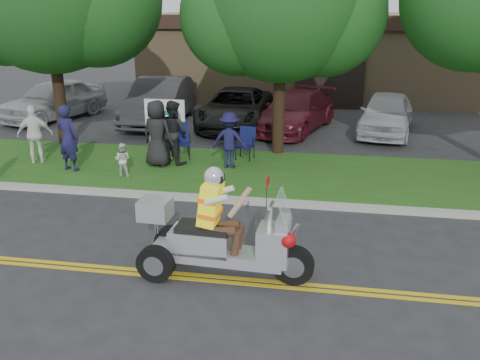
% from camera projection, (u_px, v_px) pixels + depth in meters
% --- Properties ---
extents(ground, '(120.00, 120.00, 0.00)m').
position_uv_depth(ground, '(211.00, 264.00, 9.19)').
color(ground, '#28282B').
rests_on(ground, ground).
extents(centerline_near, '(60.00, 0.10, 0.01)m').
position_uv_depth(centerline_near, '(204.00, 280.00, 8.65)').
color(centerline_near, gold).
rests_on(centerline_near, ground).
extents(centerline_far, '(60.00, 0.10, 0.01)m').
position_uv_depth(centerline_far, '(206.00, 276.00, 8.80)').
color(centerline_far, gold).
rests_on(centerline_far, ground).
extents(curb, '(60.00, 0.25, 0.12)m').
position_uv_depth(curb, '(239.00, 200.00, 12.01)').
color(curb, '#A8A89E').
rests_on(curb, ground).
extents(grass_verge, '(60.00, 4.00, 0.10)m').
position_uv_depth(grass_verge, '(253.00, 172.00, 14.02)').
color(grass_verge, '#254D14').
rests_on(grass_verge, ground).
extents(commercial_building, '(18.00, 8.20, 4.00)m').
position_uv_depth(commercial_building, '(330.00, 54.00, 25.89)').
color(commercial_building, '#9E7F5B').
rests_on(commercial_building, ground).
extents(tree_mid, '(5.88, 4.80, 7.05)m').
position_uv_depth(tree_mid, '(283.00, 5.00, 14.38)').
color(tree_mid, '#332114').
rests_on(tree_mid, ground).
extents(business_sign, '(1.25, 0.06, 1.75)m').
position_uv_depth(business_sign, '(165.00, 116.00, 15.38)').
color(business_sign, silver).
rests_on(business_sign, ground).
extents(trike_scooter, '(3.02, 1.03, 1.97)m').
position_uv_depth(trike_scooter, '(217.00, 239.00, 8.61)').
color(trike_scooter, black).
rests_on(trike_scooter, ground).
extents(lawn_chair_a, '(0.59, 0.60, 0.94)m').
position_uv_depth(lawn_chair_a, '(246.00, 141.00, 14.97)').
color(lawn_chair_a, black).
rests_on(lawn_chair_a, grass_verge).
extents(lawn_chair_b, '(0.71, 0.73, 1.04)m').
position_uv_depth(lawn_chair_b, '(180.00, 138.00, 15.04)').
color(lawn_chair_b, black).
rests_on(lawn_chair_b, grass_verge).
extents(spectator_adult_left, '(0.76, 0.60, 1.83)m').
position_uv_depth(spectator_adult_left, '(68.00, 138.00, 13.79)').
color(spectator_adult_left, '#1A1843').
rests_on(spectator_adult_left, grass_verge).
extents(spectator_adult_mid, '(1.10, 1.03, 1.81)m').
position_uv_depth(spectator_adult_mid, '(173.00, 132.00, 14.44)').
color(spectator_adult_mid, black).
rests_on(spectator_adult_mid, grass_verge).
extents(spectator_adult_right, '(1.06, 0.72, 1.66)m').
position_uv_depth(spectator_adult_right, '(35.00, 134.00, 14.50)').
color(spectator_adult_right, white).
rests_on(spectator_adult_right, grass_verge).
extents(spectator_chair_a, '(1.05, 0.66, 1.57)m').
position_uv_depth(spectator_chair_a, '(230.00, 140.00, 14.06)').
color(spectator_chair_a, '#17163E').
rests_on(spectator_chair_a, grass_verge).
extents(spectator_chair_b, '(1.03, 0.80, 1.87)m').
position_uv_depth(spectator_chair_b, '(157.00, 133.00, 14.17)').
color(spectator_chair_b, black).
rests_on(spectator_chair_b, grass_verge).
extents(child_right, '(0.44, 0.35, 0.90)m').
position_uv_depth(child_right, '(123.00, 160.00, 13.46)').
color(child_right, silver).
rests_on(child_right, grass_verge).
extents(parked_car_far_left, '(3.27, 5.05, 1.60)m').
position_uv_depth(parked_car_far_left, '(53.00, 99.00, 20.55)').
color(parked_car_far_left, '#A7AAAE').
rests_on(parked_car_far_left, ground).
extents(parked_car_left, '(2.07, 5.35, 1.74)m').
position_uv_depth(parked_car_left, '(160.00, 101.00, 19.83)').
color(parked_car_left, '#303133').
rests_on(parked_car_left, ground).
extents(parked_car_mid, '(2.43, 5.16, 1.43)m').
position_uv_depth(parked_car_mid, '(236.00, 108.00, 19.27)').
color(parked_car_mid, black).
rests_on(parked_car_mid, ground).
extents(parked_car_right, '(3.28, 5.15, 1.39)m').
position_uv_depth(parked_car_right, '(295.00, 111.00, 18.79)').
color(parked_car_right, '#571421').
rests_on(parked_car_right, ground).
extents(parked_car_far_right, '(2.50, 4.57, 1.47)m').
position_uv_depth(parked_car_far_right, '(386.00, 113.00, 18.21)').
color(parked_car_far_right, silver).
rests_on(parked_car_far_right, ground).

